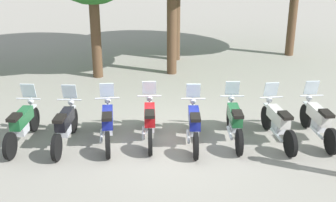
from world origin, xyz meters
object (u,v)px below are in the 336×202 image
object	(u,v)px
motorcycle_1	(65,125)
motorcycle_2	(108,123)
motorcycle_7	(318,120)
motorcycle_0	(22,124)
motorcycle_4	(194,124)
motorcycle_6	(278,122)
motorcycle_3	(150,120)
motorcycle_5	(234,121)

from	to	relation	value
motorcycle_1	motorcycle_2	bearing A→B (deg)	-80.95
motorcycle_2	motorcycle_7	distance (m)	5.28
motorcycle_0	motorcycle_4	world-z (taller)	same
motorcycle_0	motorcycle_4	distance (m)	4.24
motorcycle_0	motorcycle_4	size ratio (longest dim) A/B	0.99
motorcycle_1	motorcycle_6	xyz separation A→B (m)	(5.21, -0.78, 0.00)
motorcycle_0	motorcycle_3	xyz separation A→B (m)	(3.13, -0.36, 0.00)
motorcycle_4	motorcycle_7	size ratio (longest dim) A/B	0.99
motorcycle_3	motorcycle_6	size ratio (longest dim) A/B	1.00
motorcycle_2	motorcycle_5	bearing A→B (deg)	-94.03
motorcycle_4	motorcycle_5	size ratio (longest dim) A/B	1.00
motorcycle_4	motorcycle_5	distance (m)	1.04
motorcycle_6	motorcycle_7	distance (m)	1.05
motorcycle_2	motorcycle_3	world-z (taller)	same
motorcycle_1	motorcycle_4	bearing A→B (deg)	-86.26
motorcycle_0	motorcycle_2	distance (m)	2.11
motorcycle_3	motorcycle_4	bearing A→B (deg)	-103.33
motorcycle_3	motorcycle_7	world-z (taller)	same
motorcycle_6	motorcycle_3	bearing A→B (deg)	79.80
motorcycle_2	motorcycle_4	bearing A→B (deg)	-97.94
motorcycle_3	motorcycle_6	world-z (taller)	same
motorcycle_4	motorcycle_7	world-z (taller)	same
motorcycle_0	motorcycle_1	xyz separation A→B (m)	(1.04, -0.26, 0.00)
motorcycle_5	motorcycle_6	world-z (taller)	same
motorcycle_2	motorcycle_5	world-z (taller)	same
motorcycle_3	motorcycle_0	bearing A→B (deg)	91.20
motorcycle_7	motorcycle_4	bearing A→B (deg)	88.89
motorcycle_3	motorcycle_4	world-z (taller)	same
motorcycle_0	motorcycle_6	xyz separation A→B (m)	(6.25, -1.04, 0.00)
motorcycle_0	motorcycle_4	bearing A→B (deg)	-86.11
motorcycle_1	motorcycle_2	distance (m)	1.04
motorcycle_3	motorcycle_5	xyz separation A→B (m)	(2.09, -0.40, 0.00)
motorcycle_1	motorcycle_4	size ratio (longest dim) A/B	0.99
motorcycle_1	motorcycle_5	distance (m)	4.20
motorcycle_7	motorcycle_2	bearing A→B (deg)	86.67
motorcycle_7	motorcycle_3	bearing A→B (deg)	84.99
motorcycle_5	motorcycle_2	bearing A→B (deg)	92.11
motorcycle_1	motorcycle_7	distance (m)	6.31
motorcycle_2	motorcycle_5	size ratio (longest dim) A/B	1.01
motorcycle_1	motorcycle_7	bearing A→B (deg)	-84.82
motorcycle_5	motorcycle_7	size ratio (longest dim) A/B	0.99
motorcycle_3	motorcycle_4	size ratio (longest dim) A/B	1.01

